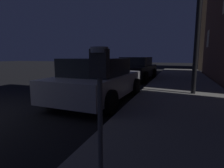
# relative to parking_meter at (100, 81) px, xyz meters

# --- Properties ---
(parking_meter) EXTENTS (0.19, 0.19, 1.45)m
(parking_meter) POSITION_rel_parking_meter_xyz_m (0.00, 0.00, 0.00)
(parking_meter) COLOR #59595B
(parking_meter) RESTS_ON sidewalk
(car_silver) EXTENTS (2.25, 4.10, 1.43)m
(car_silver) POSITION_rel_parking_meter_xyz_m (-1.70, 3.70, -0.53)
(car_silver) COLOR #B7B7BF
(car_silver) RESTS_ON ground
(car_black) EXTENTS (2.20, 4.52, 1.43)m
(car_black) POSITION_rel_parking_meter_xyz_m (-1.70, 9.63, -0.54)
(car_black) COLOR black
(car_black) RESTS_ON ground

